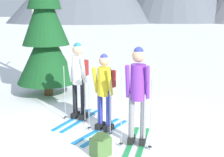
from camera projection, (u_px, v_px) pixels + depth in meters
name	position (u px, v px, depth m)	size (l,w,h in m)	color
ground_plane	(102.00, 129.00, 6.14)	(400.00, 400.00, 0.00)	white
skier_in_white	(79.00, 76.00, 6.52)	(0.61, 1.58, 1.80)	#1E84D1
skier_in_yellow	(105.00, 88.00, 5.88)	(0.62, 1.63, 1.65)	#1E84D1
skier_in_purple	(138.00, 90.00, 5.21)	(0.60, 1.76, 1.86)	green
pine_tree_near	(45.00, 30.00, 8.28)	(1.80, 1.80, 4.34)	#51381E
birch_tree_tall	(34.00, 5.00, 9.95)	(0.56, 1.02, 5.47)	silver
backpack_on_snow_front	(101.00, 146.00, 4.95)	(0.36, 0.39, 0.38)	#4C7238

